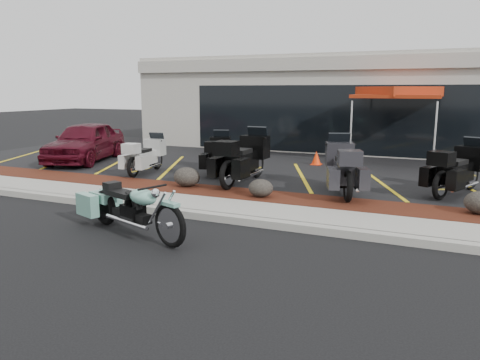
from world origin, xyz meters
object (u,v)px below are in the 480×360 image
at_px(hero_cruiser, 170,219).
at_px(popup_canopy, 398,94).
at_px(traffic_cone, 316,158).
at_px(parked_car, 85,142).
at_px(touring_white, 157,151).

relative_size(hero_cruiser, popup_canopy, 0.87).
xyz_separation_m(hero_cruiser, traffic_cone, (0.21, 8.82, -0.13)).
bearing_deg(parked_car, hero_cruiser, -57.23).
xyz_separation_m(parked_car, popup_canopy, (9.93, 4.23, 1.65)).
height_order(touring_white, popup_canopy, popup_canopy).
bearing_deg(hero_cruiser, traffic_cone, 107.96).
distance_m(hero_cruiser, parked_car, 9.73).
relative_size(hero_cruiser, traffic_cone, 6.29).
relative_size(touring_white, traffic_cone, 4.35).
height_order(hero_cruiser, traffic_cone, hero_cruiser).
distance_m(parked_car, traffic_cone, 8.03).
relative_size(parked_car, popup_canopy, 1.22).
distance_m(hero_cruiser, traffic_cone, 8.82).
height_order(hero_cruiser, touring_white, touring_white).
distance_m(touring_white, popup_canopy, 8.34).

